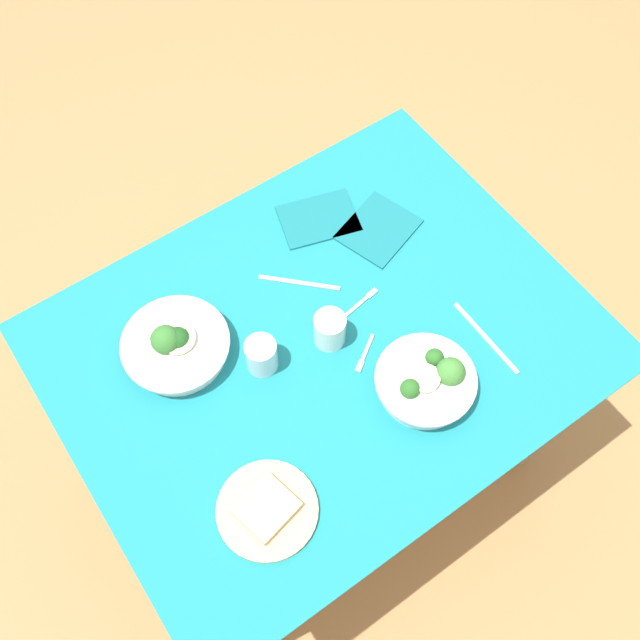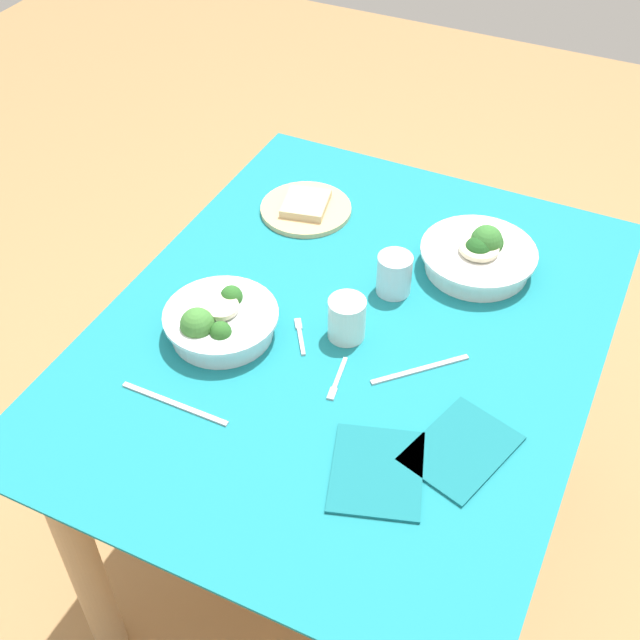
% 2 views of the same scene
% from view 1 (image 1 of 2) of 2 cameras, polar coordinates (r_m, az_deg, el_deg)
% --- Properties ---
extents(ground_plane, '(6.00, 6.00, 0.00)m').
position_cam_1_polar(ground_plane, '(2.38, 0.17, -9.73)').
color(ground_plane, '#9E7547').
extents(dining_table, '(1.19, 0.94, 0.73)m').
position_cam_1_polar(dining_table, '(1.81, 0.22, -3.48)').
color(dining_table, '#197A84').
rests_on(dining_table, ground_plane).
extents(broccoli_bowl_far, '(0.22, 0.22, 0.09)m').
position_cam_1_polar(broccoli_bowl_far, '(1.64, 8.17, -4.65)').
color(broccoli_bowl_far, white).
rests_on(broccoli_bowl_far, dining_table).
extents(broccoli_bowl_near, '(0.24, 0.24, 0.10)m').
position_cam_1_polar(broccoli_bowl_near, '(1.69, -10.98, -1.95)').
color(broccoli_bowl_near, white).
rests_on(broccoli_bowl_near, dining_table).
extents(bread_side_plate, '(0.21, 0.21, 0.03)m').
position_cam_1_polar(bread_side_plate, '(1.56, -4.05, -14.22)').
color(bread_side_plate, '#D6B27A').
rests_on(bread_side_plate, dining_table).
extents(water_glass_center, '(0.07, 0.07, 0.09)m').
position_cam_1_polar(water_glass_center, '(1.65, -4.49, -2.70)').
color(water_glass_center, silver).
rests_on(water_glass_center, dining_table).
extents(water_glass_side, '(0.07, 0.07, 0.09)m').
position_cam_1_polar(water_glass_side, '(1.67, 0.69, -0.66)').
color(water_glass_side, silver).
rests_on(water_glass_side, dining_table).
extents(fork_by_far_bowl, '(0.11, 0.03, 0.00)m').
position_cam_1_polar(fork_by_far_bowl, '(1.76, 3.23, 1.41)').
color(fork_by_far_bowl, '#B7B7BC').
rests_on(fork_by_far_bowl, dining_table).
extents(fork_by_near_bowl, '(0.09, 0.06, 0.00)m').
position_cam_1_polar(fork_by_near_bowl, '(1.69, 3.41, -2.66)').
color(fork_by_near_bowl, '#B7B7BC').
rests_on(fork_by_near_bowl, dining_table).
extents(table_knife_left, '(0.15, 0.15, 0.00)m').
position_cam_1_polar(table_knife_left, '(1.78, -1.58, 2.86)').
color(table_knife_left, '#B7B7BC').
rests_on(table_knife_left, dining_table).
extents(table_knife_right, '(0.01, 0.22, 0.00)m').
position_cam_1_polar(table_knife_right, '(1.75, 12.53, -1.33)').
color(table_knife_right, '#B7B7BC').
rests_on(table_knife_right, dining_table).
extents(napkin_folded_upper, '(0.22, 0.19, 0.01)m').
position_cam_1_polar(napkin_folded_upper, '(1.88, -0.11, 7.73)').
color(napkin_folded_upper, '#156870').
rests_on(napkin_folded_upper, dining_table).
extents(napkin_folded_lower, '(0.22, 0.20, 0.01)m').
position_cam_1_polar(napkin_folded_lower, '(1.87, 4.47, 6.92)').
color(napkin_folded_lower, '#156870').
rests_on(napkin_folded_lower, dining_table).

